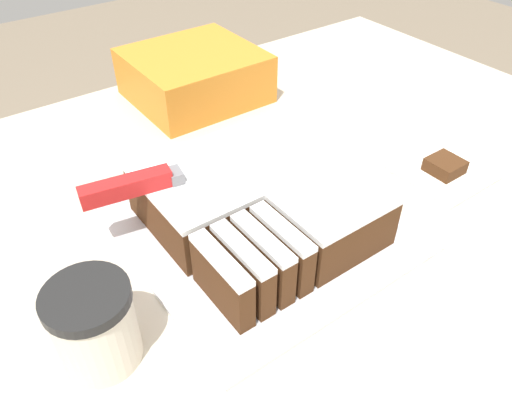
# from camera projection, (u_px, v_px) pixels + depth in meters

# --- Properties ---
(cake_board) EXTENTS (0.33, 0.35, 0.01)m
(cake_board) POSITION_uv_depth(u_px,v_px,m) (256.00, 227.00, 0.66)
(cake_board) COLOR silver
(cake_board) RESTS_ON countertop
(cake) EXTENTS (0.25, 0.26, 0.07)m
(cake) POSITION_uv_depth(u_px,v_px,m) (257.00, 202.00, 0.64)
(cake) COLOR #472814
(cake) RESTS_ON cake_board
(knife) EXTENTS (0.28, 0.07, 0.02)m
(knife) POSITION_uv_depth(u_px,v_px,m) (150.00, 182.00, 0.60)
(knife) COLOR silver
(knife) RESTS_ON cake
(coffee_cup) EXTENTS (0.08, 0.08, 0.10)m
(coffee_cup) POSITION_uv_depth(u_px,v_px,m) (95.00, 326.00, 0.49)
(coffee_cup) COLOR beige
(coffee_cup) RESTS_ON countertop
(paper_napkin) EXTENTS (0.12, 0.12, 0.01)m
(paper_napkin) POSITION_uv_depth(u_px,v_px,m) (443.00, 173.00, 0.76)
(paper_napkin) COLOR white
(paper_napkin) RESTS_ON countertop
(brownie) EXTENTS (0.05, 0.05, 0.02)m
(brownie) POSITION_uv_depth(u_px,v_px,m) (445.00, 166.00, 0.75)
(brownie) COLOR #472814
(brownie) RESTS_ON paper_napkin
(storage_box) EXTENTS (0.23, 0.21, 0.09)m
(storage_box) POSITION_uv_depth(u_px,v_px,m) (195.00, 75.00, 0.93)
(storage_box) COLOR orange
(storage_box) RESTS_ON countertop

